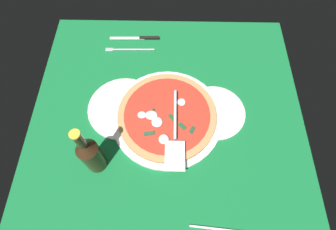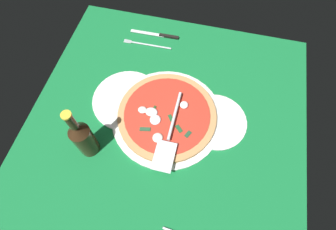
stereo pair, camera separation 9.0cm
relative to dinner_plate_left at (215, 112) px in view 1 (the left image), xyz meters
The scene contains 9 objects.
ground_plane 17.07cm from the dinner_plate_left, 10.28° to the left, with size 94.85×94.85×0.80cm, color #146C34.
checker_pattern 17.05cm from the dinner_plate_left, 10.28° to the left, with size 94.85×94.85×0.10cm.
pizza_pan 16.59cm from the dinner_plate_left, ahead, with size 38.35×38.35×1.22cm, color silver.
dinner_plate_left is the anchor object (origin of this frame).
dinner_plate_right 32.42cm from the dinner_plate_left, ahead, with size 24.90×24.90×1.00cm, color white.
pizza 16.75cm from the dinner_plate_left, ahead, with size 34.00×34.00×2.86cm.
pizza_server 17.99cm from the dinner_plate_left, 37.13° to the left, with size 6.32×27.98×1.00cm.
place_setting_near 43.70cm from the dinner_plate_left, 45.36° to the right, with size 21.45×13.84×1.40cm.
beer_bottle 43.97cm from the dinner_plate_left, 26.36° to the left, with size 6.33×6.33×24.04cm.
Camera 1 is at (-1.14, 40.56, 81.91)cm, focal length 28.00 mm.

